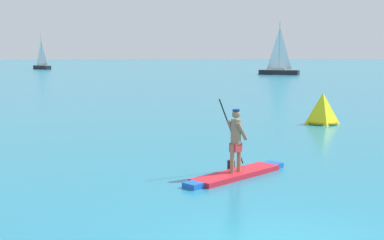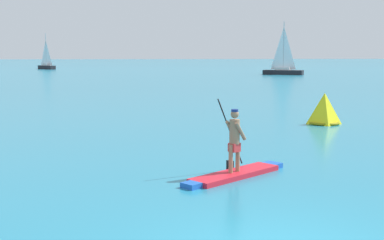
# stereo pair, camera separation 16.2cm
# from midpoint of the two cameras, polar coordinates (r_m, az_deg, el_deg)

# --- Properties ---
(paddleboarder_mid_center) EXTENTS (3.00, 2.58, 2.00)m
(paddleboarder_mid_center) POSITION_cam_midpoint_polar(r_m,az_deg,el_deg) (13.57, 4.48, -4.83)
(paddleboarder_mid_center) COLOR red
(paddleboarder_mid_center) RESTS_ON ground
(race_marker_buoy) EXTENTS (1.36, 1.36, 1.38)m
(race_marker_buoy) POSITION_cam_midpoint_polar(r_m,az_deg,el_deg) (23.97, 13.73, 1.06)
(race_marker_buoy) COLOR yellow
(race_marker_buoy) RESTS_ON ground
(sailboat_left_horizon) EXTENTS (3.71, 4.16, 6.49)m
(sailboat_left_horizon) POSITION_cam_midpoint_polar(r_m,az_deg,el_deg) (100.06, -15.94, 5.80)
(sailboat_left_horizon) COLOR black
(sailboat_left_horizon) RESTS_ON ground
(sailboat_right_horizon) EXTENTS (5.58, 3.98, 7.28)m
(sailboat_right_horizon) POSITION_cam_midpoint_polar(r_m,az_deg,el_deg) (74.76, 9.33, 5.58)
(sailboat_right_horizon) COLOR black
(sailboat_right_horizon) RESTS_ON ground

